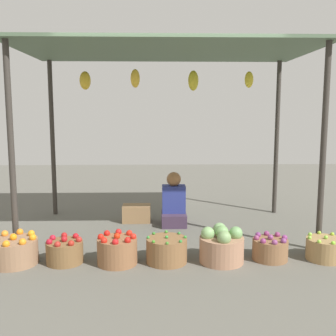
# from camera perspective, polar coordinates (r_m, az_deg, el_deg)

# --- Properties ---
(ground_plane) EXTENTS (14.00, 14.00, 0.00)m
(ground_plane) POSITION_cam_1_polar(r_m,az_deg,el_deg) (5.71, -0.14, -8.77)
(ground_plane) COLOR #5F5D55
(market_stall_structure) EXTENTS (3.90, 2.11, 2.49)m
(market_stall_structure) POSITION_cam_1_polar(r_m,az_deg,el_deg) (5.52, -0.24, 14.77)
(market_stall_structure) COLOR #38332D
(market_stall_structure) RESTS_ON ground
(vendor_person) EXTENTS (0.36, 0.44, 0.78)m
(vendor_person) POSITION_cam_1_polar(r_m,az_deg,el_deg) (5.88, 0.84, -5.26)
(vendor_person) COLOR #3F2E45
(vendor_person) RESTS_ON ground
(basket_oranges) EXTENTS (0.51, 0.51, 0.34)m
(basket_oranges) POSITION_cam_1_polar(r_m,az_deg,el_deg) (4.75, -21.17, -11.02)
(basket_oranges) COLOR #946F51
(basket_oranges) RESTS_ON ground
(basket_red_apples) EXTENTS (0.40, 0.40, 0.30)m
(basket_red_apples) POSITION_cam_1_polar(r_m,az_deg,el_deg) (4.62, -14.57, -11.47)
(basket_red_apples) COLOR brown
(basket_red_apples) RESTS_ON ground
(basket_red_tomatoes) EXTENTS (0.44, 0.44, 0.35)m
(basket_red_tomatoes) POSITION_cam_1_polar(r_m,az_deg,el_deg) (4.48, -7.28, -11.61)
(basket_red_tomatoes) COLOR #8B5E3C
(basket_red_tomatoes) RESTS_ON ground
(basket_green_chilies) EXTENTS (0.45, 0.45, 0.31)m
(basket_green_chilies) POSITION_cam_1_polar(r_m,az_deg,el_deg) (4.49, -0.19, -11.67)
(basket_green_chilies) COLOR brown
(basket_green_chilies) RESTS_ON ground
(basket_cabbages) EXTENTS (0.49, 0.49, 0.42)m
(basket_cabbages) POSITION_cam_1_polar(r_m,az_deg,el_deg) (4.52, 7.67, -11.05)
(basket_cabbages) COLOR #A6775B
(basket_cabbages) RESTS_ON ground
(basket_purple_onions) EXTENTS (0.39, 0.39, 0.29)m
(basket_purple_onions) POSITION_cam_1_polar(r_m,az_deg,el_deg) (4.71, 14.40, -11.13)
(basket_purple_onions) COLOR brown
(basket_purple_onions) RESTS_ON ground
(basket_limes) EXTENTS (0.42, 0.42, 0.28)m
(basket_limes) POSITION_cam_1_polar(r_m,az_deg,el_deg) (4.90, 21.59, -10.72)
(basket_limes) COLOR #9F7C4D
(basket_limes) RESTS_ON ground
(wooden_crate_near_vendor) EXTENTS (0.42, 0.27, 0.26)m
(wooden_crate_near_vendor) POSITION_cam_1_polar(r_m,az_deg,el_deg) (6.08, -4.52, -6.49)
(wooden_crate_near_vendor) COLOR #93704A
(wooden_crate_near_vendor) RESTS_ON ground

